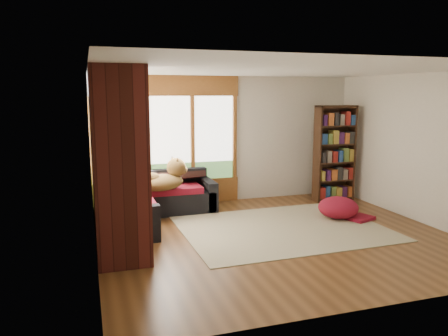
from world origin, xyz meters
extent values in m
plane|color=#523016|center=(0.00, 0.00, 0.00)|extent=(5.50, 5.50, 0.00)
plane|color=white|center=(0.00, 0.00, 2.60)|extent=(5.50, 5.50, 0.00)
cube|color=silver|center=(0.00, 2.50, 1.30)|extent=(5.50, 0.04, 2.60)
cube|color=silver|center=(0.00, -2.50, 1.30)|extent=(5.50, 0.04, 2.60)
cube|color=silver|center=(-2.75, 0.00, 1.30)|extent=(0.04, 5.00, 2.60)
cube|color=silver|center=(2.75, 0.00, 1.30)|extent=(0.04, 5.00, 2.60)
cube|color=brown|center=(-1.20, 2.47, 1.35)|extent=(2.82, 0.10, 1.90)
cube|color=white|center=(-1.20, 2.47, 1.35)|extent=(2.54, 0.09, 1.62)
cube|color=brown|center=(-2.72, 1.20, 1.35)|extent=(0.10, 2.62, 1.90)
cube|color=white|center=(-2.72, 1.20, 1.35)|extent=(0.09, 2.36, 1.62)
cube|color=#67794B|center=(-2.69, 2.03, 1.75)|extent=(0.03, 0.72, 0.90)
cube|color=#471914|center=(-2.40, -0.35, 1.30)|extent=(0.70, 0.70, 2.60)
cube|color=black|center=(-1.65, 2.05, 0.21)|extent=(2.20, 0.90, 0.42)
cube|color=black|center=(-1.65, 2.40, 0.61)|extent=(2.20, 0.20, 0.38)
cube|color=black|center=(-0.65, 2.05, 0.30)|extent=(0.20, 0.90, 0.60)
cube|color=maroon|center=(-1.75, 1.93, 0.48)|extent=(1.90, 0.66, 0.12)
cube|color=black|center=(-2.30, 1.40, 0.21)|extent=(0.90, 2.20, 0.42)
cube|color=black|center=(-2.65, 1.40, 0.61)|extent=(0.20, 2.20, 0.38)
cube|color=black|center=(-2.30, 0.40, 0.30)|extent=(0.90, 0.20, 0.60)
cube|color=maroon|center=(-2.18, 1.05, 0.48)|extent=(0.66, 1.20, 0.12)
cube|color=maroon|center=(-2.18, 2.00, 0.48)|extent=(0.66, 0.66, 0.12)
cube|color=beige|center=(0.27, 0.32, 0.01)|extent=(3.40, 2.63, 0.01)
cube|color=#341E11|center=(2.55, 1.81, 1.00)|extent=(0.04, 0.29, 2.01)
cube|color=#341E11|center=(1.73, 1.81, 1.00)|extent=(0.04, 0.29, 2.01)
cube|color=#341E11|center=(2.14, 1.95, 1.00)|extent=(0.86, 0.02, 2.01)
cube|color=#341E11|center=(2.14, 1.81, 0.06)|extent=(0.78, 0.27, 0.03)
cube|color=#341E11|center=(2.14, 1.81, 0.44)|extent=(0.78, 0.27, 0.03)
cube|color=#341E11|center=(2.14, 1.81, 0.82)|extent=(0.78, 0.27, 0.03)
cube|color=#341E11|center=(2.14, 1.81, 1.20)|extent=(0.78, 0.27, 0.03)
cube|color=#341E11|center=(2.14, 1.81, 1.59)|extent=(0.78, 0.27, 0.03)
cube|color=#341E11|center=(2.14, 1.81, 1.97)|extent=(0.78, 0.27, 0.03)
cube|color=#726659|center=(2.14, 1.79, 1.00)|extent=(0.74, 0.21, 1.85)
ellipsoid|color=maroon|center=(1.51, 0.60, 0.21)|extent=(0.88, 0.88, 0.39)
ellipsoid|color=brown|center=(-1.57, 1.56, 0.75)|extent=(0.98, 0.77, 0.29)
sphere|color=brown|center=(-1.27, 1.64, 0.89)|extent=(0.43, 0.43, 0.35)
cone|color=brown|center=(-1.32, 1.63, 1.03)|extent=(0.16, 0.16, 0.15)
ellipsoid|color=black|center=(-2.12, 1.29, 0.73)|extent=(0.65, 0.88, 0.27)
sphere|color=black|center=(-2.18, 1.58, 0.86)|extent=(0.38, 0.38, 0.32)
cone|color=black|center=(-2.17, 1.52, 0.99)|extent=(0.14, 0.14, 0.14)
cube|color=black|center=(-0.95, 2.26, 0.79)|extent=(0.45, 0.12, 0.45)
cube|color=black|center=(-1.55, 2.26, 0.79)|extent=(0.45, 0.12, 0.45)
cube|color=black|center=(-2.48, 1.80, 0.79)|extent=(0.45, 0.12, 0.45)
cube|color=black|center=(-2.48, 0.70, 0.79)|extent=(0.45, 0.12, 0.45)
camera|label=1|loc=(-2.81, -6.12, 2.23)|focal=35.00mm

